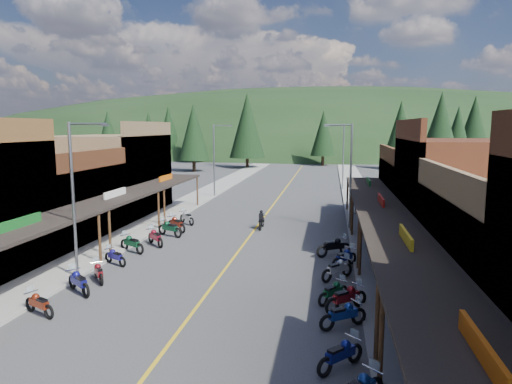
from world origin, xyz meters
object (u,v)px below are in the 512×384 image
at_px(pine_5, 474,126).
at_px(bike_east_5, 333,291).
at_px(pine_7, 169,129).
at_px(pine_8, 149,138).
at_px(pedestrian_east_b, 356,204).
at_px(pine_2, 247,126).
at_px(bike_east_2, 341,353).
at_px(bike_west_9, 170,227).
at_px(pine_10, 193,132).
at_px(streetlight_3, 342,154).
at_px(pine_3, 323,133).
at_px(pine_11, 440,131).
at_px(bike_east_8, 334,246).
at_px(bike_west_10, 176,223).
at_px(bike_east_3, 343,314).
at_px(bike_west_5, 99,272).
at_px(bike_east_4, 346,296).
at_px(rider_on_bike, 262,221).
at_px(shop_east_3, 433,192).
at_px(bike_east_6, 337,268).
at_px(shop_west_3, 112,174).
at_px(bike_west_11, 187,217).
at_px(bike_east_7, 344,257).
at_px(streetlight_0, 75,193).
at_px(bike_west_3, 39,303).
at_px(bike_west_6, 115,256).
at_px(bike_west_4, 79,281).
at_px(pedestrian_east_a, 387,257).
at_px(shop_east_2, 469,199).
at_px(shop_west_2, 48,203).
at_px(streetlight_1, 215,157).
at_px(bike_west_8, 155,236).
at_px(pine_1, 194,129).
at_px(bike_west_7, 132,243).
at_px(pine_4, 401,130).
at_px(streetlight_2, 349,171).

distance_m(pine_5, bike_east_5, 84.25).
xyz_separation_m(pine_7, pine_8, (10.00, -36.00, -1.26)).
bearing_deg(bike_east_5, pedestrian_east_b, 122.62).
height_order(pine_2, bike_east_2, pine_2).
bearing_deg(bike_west_9, pine_10, 42.39).
xyz_separation_m(streetlight_3, pine_2, (-16.95, 28.00, 3.53)).
bearing_deg(pine_3, pine_5, 11.31).
height_order(pine_11, bike_east_8, pine_11).
xyz_separation_m(pine_11, bike_west_10, (-25.66, -32.87, -6.53)).
height_order(streetlight_3, bike_east_3, streetlight_3).
distance_m(bike_west_5, bike_east_4, 12.31).
bearing_deg(rider_on_bike, bike_west_10, -162.73).
xyz_separation_m(shop_east_3, pine_11, (6.25, 26.70, 4.65)).
xyz_separation_m(pine_8, bike_east_6, (28.05, -43.91, -5.36)).
bearing_deg(pine_7, shop_west_3, -74.28).
height_order(bike_west_9, bike_east_3, bike_west_9).
xyz_separation_m(bike_west_11, bike_east_7, (12.18, -9.53, 0.01)).
height_order(pine_11, bike_west_5, pine_11).
distance_m(pine_10, bike_east_2, 67.51).
bearing_deg(bike_east_7, bike_west_11, 178.96).
height_order(streetlight_0, bike_west_3, streetlight_0).
xyz_separation_m(pine_5, bike_west_11, (-39.71, -64.22, -7.39)).
xyz_separation_m(bike_west_6, bike_west_11, (0.60, 11.19, 0.06)).
relative_size(streetlight_3, rider_on_bike, 4.04).
relative_size(pine_5, bike_west_4, 6.38).
xyz_separation_m(bike_west_11, pedestrian_east_a, (14.32, -10.57, 0.40)).
bearing_deg(bike_west_10, pine_10, 55.28).
height_order(shop_east_2, bike_west_11, shop_east_2).
relative_size(shop_west_2, streetlight_0, 1.36).
bearing_deg(pine_10, pine_3, 36.03).
distance_m(streetlight_1, rider_on_bike, 17.12).
relative_size(bike_west_11, bike_east_8, 0.92).
distance_m(pine_3, rider_on_bike, 59.33).
distance_m(bike_west_5, bike_west_8, 7.20).
bearing_deg(pine_2, shop_west_3, -94.63).
xyz_separation_m(pine_1, bike_west_4, (18.09, -77.87, -6.61)).
bearing_deg(pine_11, pine_2, 146.31).
distance_m(streetlight_3, bike_west_7, 33.81).
xyz_separation_m(shop_east_3, bike_west_4, (-19.67, -19.17, -1.91)).
height_order(streetlight_3, rider_on_bike, streetlight_3).
height_order(streetlight_0, rider_on_bike, streetlight_0).
bearing_deg(bike_east_7, pine_4, 116.44).
bearing_deg(bike_west_7, shop_east_2, -53.50).
distance_m(shop_east_3, bike_east_2, 25.35).
distance_m(streetlight_1, streetlight_2, 19.73).
bearing_deg(streetlight_0, pine_7, 106.99).
bearing_deg(bike_east_4, streetlight_0, -138.89).
distance_m(streetlight_2, pine_2, 52.91).
bearing_deg(pine_5, pine_10, -157.07).
distance_m(bike_east_8, rider_on_bike, 8.60).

